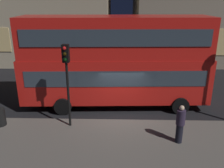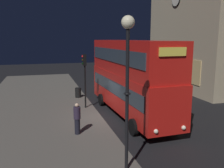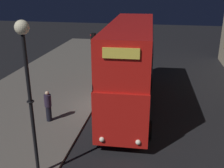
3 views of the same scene
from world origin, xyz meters
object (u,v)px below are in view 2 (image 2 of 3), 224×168
(litter_bin, at_px, (78,93))
(pedestrian, at_px, (77,118))
(street_lamp, at_px, (128,61))
(traffic_light_near_kerb, at_px, (85,70))
(double_decker_bus, at_px, (130,74))

(litter_bin, bearing_deg, pedestrian, -8.46)
(street_lamp, distance_m, pedestrian, 5.93)
(pedestrian, height_order, litter_bin, pedestrian)
(traffic_light_near_kerb, bearing_deg, litter_bin, -173.89)
(double_decker_bus, relative_size, litter_bin, 12.44)
(street_lamp, relative_size, pedestrian, 3.44)
(traffic_light_near_kerb, relative_size, street_lamp, 0.67)
(street_lamp, xyz_separation_m, pedestrian, (-4.47, -1.41, -3.63))
(street_lamp, relative_size, litter_bin, 6.96)
(street_lamp, bearing_deg, traffic_light_near_kerb, -179.78)
(street_lamp, bearing_deg, litter_bin, -179.61)
(street_lamp, bearing_deg, double_decker_bus, 158.94)
(pedestrian, bearing_deg, traffic_light_near_kerb, -133.15)
(pedestrian, bearing_deg, litter_bin, -126.98)
(traffic_light_near_kerb, distance_m, street_lamp, 9.84)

